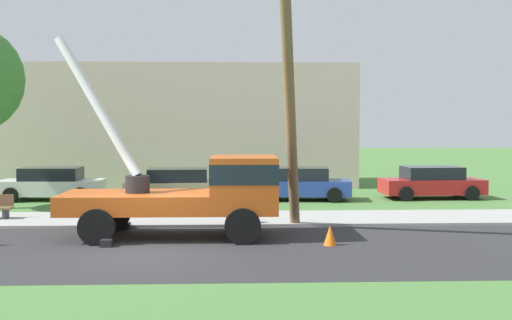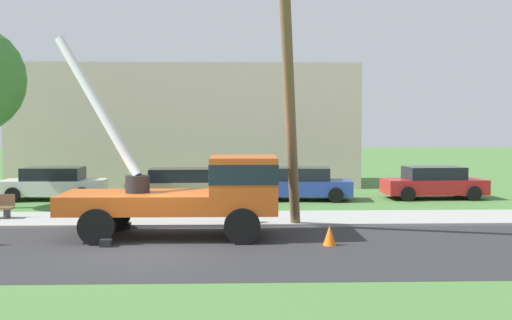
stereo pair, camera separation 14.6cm
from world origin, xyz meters
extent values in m
plane|color=#477538|center=(0.00, 12.00, 0.00)|extent=(120.00, 120.00, 0.00)
cube|color=#2B2B2D|center=(0.00, 0.00, 0.00)|extent=(80.00, 7.08, 0.01)
cube|color=#9E9E99|center=(0.00, 5.13, 0.05)|extent=(80.00, 3.19, 0.10)
cube|color=#C65119|center=(-0.56, 1.95, 1.02)|extent=(4.32, 2.44, 0.55)
cube|color=#C65119|center=(2.54, 1.92, 1.55)|extent=(1.92, 2.42, 1.60)
cube|color=#19232D|center=(2.54, 1.92, 1.90)|extent=(1.94, 2.44, 0.56)
cylinder|color=black|center=(-0.54, 1.95, 1.55)|extent=(0.70, 0.70, 0.50)
cylinder|color=silver|center=(-1.81, 2.61, 3.85)|extent=(2.87, 1.68, 4.26)
cube|color=black|center=(-1.18, 0.50, 0.10)|extent=(0.30, 0.30, 0.20)
cube|color=black|center=(-1.15, 3.40, 0.10)|extent=(0.30, 0.30, 0.20)
cylinder|color=black|center=(2.48, 0.72, 0.50)|extent=(1.00, 0.30, 1.00)
cylinder|color=black|center=(2.51, 3.12, 0.50)|extent=(1.00, 0.30, 1.00)
cylinder|color=black|center=(-1.48, 0.76, 0.50)|extent=(1.00, 0.30, 1.00)
cylinder|color=black|center=(-1.46, 3.16, 0.50)|extent=(1.00, 0.30, 1.00)
cylinder|color=brown|center=(3.89, 2.16, 4.13)|extent=(1.10, 3.85, 8.39)
cone|color=orange|center=(4.85, 0.47, 0.28)|extent=(0.36, 0.36, 0.56)
cube|color=silver|center=(-5.61, 11.26, 0.55)|extent=(4.40, 1.80, 0.65)
cube|color=black|center=(-5.61, 11.26, 1.15)|extent=(2.47, 1.66, 0.55)
cylinder|color=black|center=(-4.16, 10.35, 0.32)|extent=(0.64, 0.22, 0.64)
cylinder|color=black|center=(-4.16, 12.15, 0.32)|extent=(0.64, 0.22, 0.64)
cylinder|color=black|center=(-7.06, 10.36, 0.32)|extent=(0.64, 0.22, 0.64)
cylinder|color=black|center=(-7.06, 12.16, 0.32)|extent=(0.64, 0.22, 0.64)
cube|color=tan|center=(-0.07, 10.34, 0.55)|extent=(4.47, 1.99, 0.65)
cube|color=black|center=(-0.07, 10.34, 1.15)|extent=(2.53, 1.76, 0.55)
cylinder|color=black|center=(1.42, 9.50, 0.32)|extent=(0.64, 0.22, 0.64)
cylinder|color=black|center=(1.34, 11.30, 0.32)|extent=(0.64, 0.22, 0.64)
cylinder|color=black|center=(-1.49, 9.38, 0.32)|extent=(0.64, 0.22, 0.64)
cylinder|color=black|center=(-1.56, 11.18, 0.32)|extent=(0.64, 0.22, 0.64)
cube|color=#263F99|center=(5.14, 10.80, 0.55)|extent=(4.54, 2.16, 0.65)
cube|color=black|center=(5.14, 10.80, 1.15)|extent=(2.59, 1.86, 0.55)
cylinder|color=black|center=(6.51, 9.78, 0.32)|extent=(0.64, 0.22, 0.64)
cylinder|color=black|center=(6.66, 11.58, 0.32)|extent=(0.64, 0.22, 0.64)
cylinder|color=black|center=(3.62, 10.03, 0.32)|extent=(0.64, 0.22, 0.64)
cylinder|color=black|center=(3.77, 11.82, 0.32)|extent=(0.64, 0.22, 0.64)
cube|color=#B21E1E|center=(11.09, 11.12, 0.55)|extent=(4.47, 1.97, 0.65)
cube|color=black|center=(11.09, 11.12, 1.15)|extent=(2.53, 1.75, 0.55)
cylinder|color=black|center=(12.57, 10.28, 0.32)|extent=(0.64, 0.22, 0.64)
cylinder|color=black|center=(12.50, 12.08, 0.32)|extent=(0.64, 0.22, 0.64)
cylinder|color=black|center=(9.67, 10.17, 0.32)|extent=(0.64, 0.22, 0.64)
cylinder|color=black|center=(9.60, 11.97, 0.32)|extent=(0.64, 0.22, 0.64)
cube|color=#333338|center=(-5.45, 5.13, 0.23)|extent=(0.10, 0.40, 0.45)
cube|color=beige|center=(-0.29, 18.36, 3.20)|extent=(18.00, 6.00, 6.40)
camera|label=1|loc=(2.14, -16.41, 3.27)|focal=44.34mm
camera|label=2|loc=(2.28, -16.42, 3.27)|focal=44.34mm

